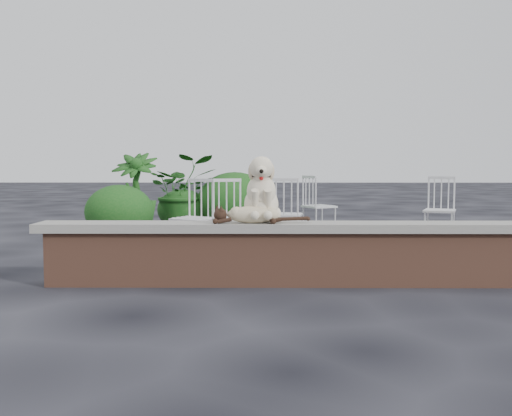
{
  "coord_description": "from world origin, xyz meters",
  "views": [
    {
      "loc": [
        -1.04,
        -5.27,
        1.12
      ],
      "look_at": [
        -1.08,
        0.2,
        0.7
      ],
      "focal_mm": 40.31,
      "sensor_mm": 36.0,
      "label": 1
    }
  ],
  "objects_px": {
    "potted_plant_a": "(183,191)",
    "dog": "(261,189)",
    "chair_e": "(319,205)",
    "chair_c": "(285,214)",
    "potted_plant_b": "(135,193)",
    "chair_d": "(440,209)",
    "cat": "(253,214)",
    "chair_a": "(231,217)",
    "chair_b": "(193,217)"
  },
  "relations": [
    {
      "from": "chair_d",
      "to": "potted_plant_a",
      "type": "height_order",
      "value": "potted_plant_a"
    },
    {
      "from": "cat",
      "to": "chair_b",
      "type": "height_order",
      "value": "chair_b"
    },
    {
      "from": "chair_d",
      "to": "dog",
      "type": "bearing_deg",
      "value": -109.09
    },
    {
      "from": "potted_plant_b",
      "to": "chair_d",
      "type": "bearing_deg",
      "value": -12.19
    },
    {
      "from": "cat",
      "to": "chair_b",
      "type": "xyz_separation_m",
      "value": [
        -0.75,
        1.74,
        -0.2
      ]
    },
    {
      "from": "chair_c",
      "to": "potted_plant_b",
      "type": "distance_m",
      "value": 2.92
    },
    {
      "from": "chair_e",
      "to": "chair_c",
      "type": "height_order",
      "value": "same"
    },
    {
      "from": "chair_d",
      "to": "chair_c",
      "type": "relative_size",
      "value": 1.0
    },
    {
      "from": "chair_b",
      "to": "potted_plant_a",
      "type": "xyz_separation_m",
      "value": [
        -0.54,
        3.09,
        0.17
      ]
    },
    {
      "from": "potted_plant_a",
      "to": "potted_plant_b",
      "type": "distance_m",
      "value": 1.05
    },
    {
      "from": "dog",
      "to": "chair_c",
      "type": "bearing_deg",
      "value": 81.25
    },
    {
      "from": "chair_a",
      "to": "chair_d",
      "type": "bearing_deg",
      "value": 3.08
    },
    {
      "from": "chair_d",
      "to": "potted_plant_b",
      "type": "bearing_deg",
      "value": -169.45
    },
    {
      "from": "chair_c",
      "to": "chair_a",
      "type": "relative_size",
      "value": 1.0
    },
    {
      "from": "chair_b",
      "to": "chair_c",
      "type": "bearing_deg",
      "value": 53.97
    },
    {
      "from": "chair_e",
      "to": "chair_a",
      "type": "distance_m",
      "value": 2.47
    },
    {
      "from": "chair_b",
      "to": "dog",
      "type": "bearing_deg",
      "value": -34.63
    },
    {
      "from": "chair_a",
      "to": "dog",
      "type": "bearing_deg",
      "value": -97.58
    },
    {
      "from": "chair_d",
      "to": "potted_plant_a",
      "type": "xyz_separation_m",
      "value": [
        -3.95,
        1.81,
        0.17
      ]
    },
    {
      "from": "potted_plant_b",
      "to": "dog",
      "type": "bearing_deg",
      "value": -62.22
    },
    {
      "from": "chair_a",
      "to": "chair_c",
      "type": "bearing_deg",
      "value": 18.89
    },
    {
      "from": "chair_d",
      "to": "chair_c",
      "type": "xyz_separation_m",
      "value": [
        -2.25,
        -0.71,
        0.0
      ]
    },
    {
      "from": "chair_d",
      "to": "chair_b",
      "type": "height_order",
      "value": "same"
    },
    {
      "from": "chair_e",
      "to": "potted_plant_a",
      "type": "distance_m",
      "value": 2.5
    },
    {
      "from": "dog",
      "to": "cat",
      "type": "height_order",
      "value": "dog"
    },
    {
      "from": "dog",
      "to": "potted_plant_b",
      "type": "distance_m",
      "value": 4.38
    },
    {
      "from": "cat",
      "to": "potted_plant_b",
      "type": "bearing_deg",
      "value": 115.73
    },
    {
      "from": "chair_d",
      "to": "chair_e",
      "type": "height_order",
      "value": "same"
    },
    {
      "from": "dog",
      "to": "chair_e",
      "type": "bearing_deg",
      "value": 75.73
    },
    {
      "from": "chair_c",
      "to": "chair_e",
      "type": "bearing_deg",
      "value": -102.16
    },
    {
      "from": "chair_d",
      "to": "potted_plant_b",
      "type": "height_order",
      "value": "potted_plant_b"
    },
    {
      "from": "potted_plant_a",
      "to": "chair_d",
      "type": "bearing_deg",
      "value": -24.58
    },
    {
      "from": "chair_d",
      "to": "chair_b",
      "type": "bearing_deg",
      "value": -136.64
    },
    {
      "from": "chair_e",
      "to": "chair_c",
      "type": "bearing_deg",
      "value": 130.03
    },
    {
      "from": "cat",
      "to": "chair_c",
      "type": "bearing_deg",
      "value": 79.86
    },
    {
      "from": "chair_d",
      "to": "chair_e",
      "type": "relative_size",
      "value": 1.0
    },
    {
      "from": "chair_e",
      "to": "potted_plant_a",
      "type": "height_order",
      "value": "potted_plant_a"
    },
    {
      "from": "cat",
      "to": "chair_d",
      "type": "bearing_deg",
      "value": 48.5
    },
    {
      "from": "dog",
      "to": "potted_plant_a",
      "type": "relative_size",
      "value": 0.48
    },
    {
      "from": "chair_c",
      "to": "potted_plant_b",
      "type": "bearing_deg",
      "value": -26.76
    },
    {
      "from": "chair_a",
      "to": "potted_plant_b",
      "type": "distance_m",
      "value": 2.83
    },
    {
      "from": "chair_d",
      "to": "chair_a",
      "type": "relative_size",
      "value": 1.0
    },
    {
      "from": "dog",
      "to": "chair_c",
      "type": "xyz_separation_m",
      "value": [
        0.32,
        2.16,
        -0.42
      ]
    },
    {
      "from": "potted_plant_a",
      "to": "dog",
      "type": "bearing_deg",
      "value": -73.64
    },
    {
      "from": "chair_b",
      "to": "potted_plant_a",
      "type": "distance_m",
      "value": 3.14
    },
    {
      "from": "chair_d",
      "to": "potted_plant_b",
      "type": "xyz_separation_m",
      "value": [
        -4.61,
        1.0,
        0.18
      ]
    },
    {
      "from": "dog",
      "to": "chair_c",
      "type": "relative_size",
      "value": 0.66
    },
    {
      "from": "potted_plant_a",
      "to": "chair_c",
      "type": "bearing_deg",
      "value": -56.04
    },
    {
      "from": "chair_c",
      "to": "chair_a",
      "type": "xyz_separation_m",
      "value": [
        -0.69,
        -0.56,
        0.0
      ]
    },
    {
      "from": "chair_e",
      "to": "potted_plant_a",
      "type": "xyz_separation_m",
      "value": [
        -2.3,
        0.97,
        0.17
      ]
    }
  ]
}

